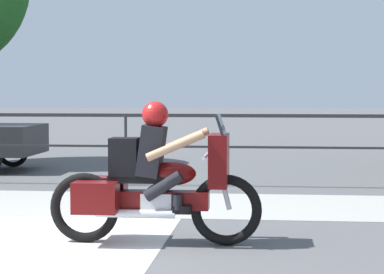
# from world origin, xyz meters

# --- Properties ---
(ground_plane) EXTENTS (120.00, 120.00, 0.00)m
(ground_plane) POSITION_xyz_m (0.00, 0.00, 0.00)
(ground_plane) COLOR #565659
(sidewalk_band) EXTENTS (44.00, 2.40, 0.01)m
(sidewalk_band) POSITION_xyz_m (0.00, 3.40, 0.01)
(sidewalk_band) COLOR #A8A59E
(sidewalk_band) RESTS_ON ground
(crosswalk_band) EXTENTS (2.63, 6.00, 0.01)m
(crosswalk_band) POSITION_xyz_m (0.04, -0.20, 0.00)
(crosswalk_band) COLOR silver
(crosswalk_band) RESTS_ON ground
(fence_railing) EXTENTS (36.00, 0.05, 1.28)m
(fence_railing) POSITION_xyz_m (0.00, 5.48, 1.00)
(fence_railing) COLOR #232326
(fence_railing) RESTS_ON ground
(motorcycle) EXTENTS (2.35, 0.76, 1.57)m
(motorcycle) POSITION_xyz_m (1.23, 0.62, 0.70)
(motorcycle) COLOR black
(motorcycle) RESTS_ON ground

